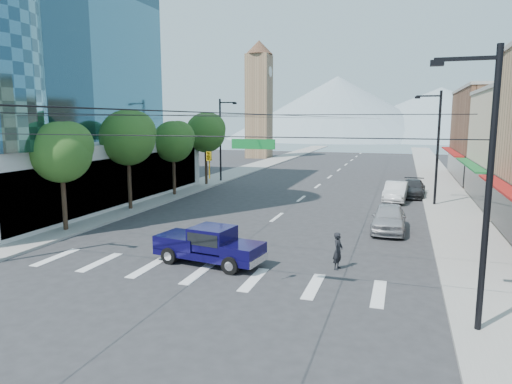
% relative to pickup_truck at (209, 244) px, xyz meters
% --- Properties ---
extents(ground, '(160.00, 160.00, 0.00)m').
position_rel_pickup_truck_xyz_m(ground, '(0.35, -3.00, -0.94)').
color(ground, '#28282B').
rests_on(ground, ground).
extents(sidewalk_left, '(4.00, 120.00, 0.15)m').
position_rel_pickup_truck_xyz_m(sidewalk_left, '(-11.65, 37.00, -0.87)').
color(sidewalk_left, gray).
rests_on(sidewalk_left, ground).
extents(sidewalk_right, '(4.00, 120.00, 0.15)m').
position_rel_pickup_truck_xyz_m(sidewalk_right, '(12.35, 37.00, -0.87)').
color(sidewalk_right, gray).
rests_on(sidewalk_right, ground).
extents(clock_tower, '(4.80, 4.80, 20.40)m').
position_rel_pickup_truck_xyz_m(clock_tower, '(-16.15, 59.00, 9.70)').
color(clock_tower, '#8C6B4C').
rests_on(clock_tower, ground).
extents(mountain_left, '(80.00, 80.00, 22.00)m').
position_rel_pickup_truck_xyz_m(mountain_left, '(-14.65, 147.00, 10.06)').
color(mountain_left, gray).
rests_on(mountain_left, ground).
extents(mountain_right, '(90.00, 90.00, 18.00)m').
position_rel_pickup_truck_xyz_m(mountain_right, '(20.35, 157.00, 8.06)').
color(mountain_right, gray).
rests_on(mountain_right, ground).
extents(tree_near, '(3.65, 3.64, 6.71)m').
position_rel_pickup_truck_xyz_m(tree_near, '(-10.72, 3.10, 4.05)').
color(tree_near, black).
rests_on(tree_near, ground).
extents(tree_midnear, '(4.09, 4.09, 7.52)m').
position_rel_pickup_truck_xyz_m(tree_midnear, '(-10.72, 10.10, 4.65)').
color(tree_midnear, black).
rests_on(tree_midnear, ground).
extents(tree_midfar, '(3.65, 3.64, 6.71)m').
position_rel_pickup_truck_xyz_m(tree_midfar, '(-10.72, 17.10, 4.05)').
color(tree_midfar, black).
rests_on(tree_midfar, ground).
extents(tree_far, '(4.09, 4.09, 7.52)m').
position_rel_pickup_truck_xyz_m(tree_far, '(-10.72, 24.10, 4.65)').
color(tree_far, black).
rests_on(tree_far, ground).
extents(signal_rig, '(21.80, 0.20, 9.00)m').
position_rel_pickup_truck_xyz_m(signal_rig, '(0.54, -4.00, 3.70)').
color(signal_rig, black).
rests_on(signal_rig, ground).
extents(lamp_pole_nw, '(2.00, 0.25, 9.00)m').
position_rel_pickup_truck_xyz_m(lamp_pole_nw, '(-10.32, 27.00, 4.00)').
color(lamp_pole_nw, black).
rests_on(lamp_pole_nw, ground).
extents(lamp_pole_ne, '(2.00, 0.25, 9.00)m').
position_rel_pickup_truck_xyz_m(lamp_pole_ne, '(11.01, 19.00, 4.00)').
color(lamp_pole_ne, black).
rests_on(lamp_pole_ne, ground).
extents(pickup_truck, '(5.57, 2.70, 1.81)m').
position_rel_pickup_truck_xyz_m(pickup_truck, '(0.00, 0.00, 0.00)').
color(pickup_truck, '#0B083C').
rests_on(pickup_truck, ground).
extents(pedestrian, '(0.54, 0.70, 1.72)m').
position_rel_pickup_truck_xyz_m(pedestrian, '(5.97, 1.06, -0.09)').
color(pedestrian, black).
rests_on(pedestrian, ground).
extents(parked_car_near, '(2.01, 4.94, 1.68)m').
position_rel_pickup_truck_xyz_m(parked_car_near, '(7.95, 9.21, -0.10)').
color(parked_car_near, '#A5A5AA').
rests_on(parked_car_near, ground).
extents(parked_car_mid, '(2.10, 5.05, 1.62)m').
position_rel_pickup_truck_xyz_m(parked_car_mid, '(8.16, 20.32, -0.13)').
color(parked_car_mid, white).
rests_on(parked_car_mid, ground).
extents(parked_car_far, '(2.40, 5.24, 1.49)m').
position_rel_pickup_truck_xyz_m(parked_car_far, '(9.54, 23.26, -0.20)').
color(parked_car_far, '#2E2E30').
rests_on(parked_car_far, ground).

